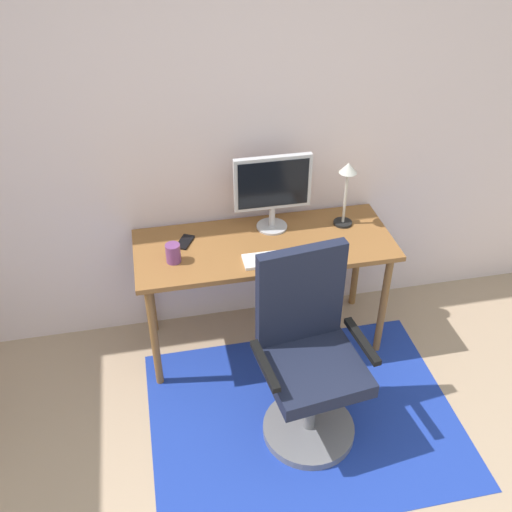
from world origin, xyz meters
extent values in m
cube|color=silver|center=(0.00, 2.20, 1.30)|extent=(6.00, 0.10, 2.60)
cube|color=#1C3598|center=(0.31, 1.19, 0.00)|extent=(1.67, 1.28, 0.01)
cube|color=brown|center=(0.22, 1.84, 0.73)|extent=(1.46, 0.58, 0.03)
cylinder|color=brown|center=(-0.45, 1.61, 0.36)|extent=(0.04, 0.04, 0.72)
cylinder|color=brown|center=(0.89, 1.61, 0.36)|extent=(0.04, 0.04, 0.72)
cylinder|color=brown|center=(-0.45, 2.07, 0.36)|extent=(0.04, 0.04, 0.72)
cylinder|color=brown|center=(0.89, 2.07, 0.36)|extent=(0.04, 0.04, 0.72)
cylinder|color=#B2B2B7|center=(0.30, 1.99, 0.75)|extent=(0.18, 0.18, 0.01)
cylinder|color=#B2B2B7|center=(0.30, 1.99, 0.82)|extent=(0.04, 0.04, 0.12)
cube|color=#B7B7BC|center=(0.30, 1.99, 1.04)|extent=(0.44, 0.04, 0.32)
cube|color=black|center=(0.30, 1.97, 1.04)|extent=(0.40, 0.00, 0.28)
cube|color=white|center=(0.28, 1.67, 0.75)|extent=(0.43, 0.13, 0.02)
ellipsoid|color=white|center=(0.60, 1.70, 0.76)|extent=(0.06, 0.10, 0.03)
cylinder|color=#6E3973|center=(-0.30, 1.77, 0.80)|extent=(0.08, 0.08, 0.11)
cube|color=black|center=(-0.22, 1.93, 0.75)|extent=(0.13, 0.16, 0.01)
cylinder|color=black|center=(0.72, 1.94, 0.75)|extent=(0.11, 0.11, 0.01)
cylinder|color=beige|center=(0.72, 1.94, 0.92)|extent=(0.02, 0.02, 0.33)
cone|color=beige|center=(0.72, 1.94, 1.12)|extent=(0.10, 0.10, 0.06)
cylinder|color=slate|center=(0.31, 1.09, 0.03)|extent=(0.49, 0.49, 0.05)
cylinder|color=slate|center=(0.31, 1.09, 0.25)|extent=(0.06, 0.06, 0.40)
cube|color=#191E33|center=(0.31, 1.09, 0.49)|extent=(0.52, 0.52, 0.08)
cube|color=#191E33|center=(0.28, 1.29, 0.80)|extent=(0.45, 0.11, 0.55)
cube|color=black|center=(0.05, 1.06, 0.60)|extent=(0.08, 0.33, 0.03)
cube|color=black|center=(0.56, 1.12, 0.60)|extent=(0.08, 0.33, 0.03)
camera|label=1|loc=(-0.38, -0.84, 2.64)|focal=41.42mm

